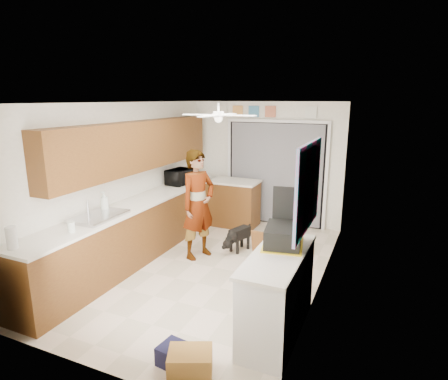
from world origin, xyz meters
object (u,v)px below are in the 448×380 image
(cardboard_box, at_px, (190,363))
(dog, at_px, (240,238))
(paper_towel_roll, at_px, (12,238))
(navy_crate, at_px, (176,355))
(suitcase, at_px, (283,236))
(soap_bottle, at_px, (104,202))
(microwave, at_px, (180,177))
(man, at_px, (198,205))

(cardboard_box, relative_size, dog, 0.71)
(paper_towel_roll, relative_size, navy_crate, 0.80)
(suitcase, bearing_deg, paper_towel_roll, -164.20)
(soap_bottle, bearing_deg, paper_towel_roll, -89.48)
(navy_crate, bearing_deg, suitcase, 58.13)
(microwave, xyz_separation_m, cardboard_box, (2.11, -3.48, -0.96))
(navy_crate, distance_m, man, 2.73)
(man, bearing_deg, paper_towel_roll, -179.43)
(microwave, bearing_deg, dog, -103.09)
(microwave, bearing_deg, soap_bottle, -176.84)
(microwave, xyz_separation_m, suitcase, (2.64, -2.22, -0.03))
(dog, bearing_deg, man, -118.08)
(paper_towel_roll, relative_size, man, 0.14)
(navy_crate, relative_size, dog, 0.55)
(man, bearing_deg, soap_bottle, 157.97)
(microwave, height_order, man, man)
(microwave, bearing_deg, man, -131.73)
(paper_towel_roll, xyz_separation_m, navy_crate, (1.97, 0.13, -0.97))
(microwave, relative_size, dog, 0.91)
(soap_bottle, relative_size, suitcase, 0.60)
(microwave, height_order, navy_crate, microwave)
(suitcase, bearing_deg, cardboard_box, -122.71)
(paper_towel_roll, bearing_deg, cardboard_box, 1.31)
(microwave, distance_m, paper_towel_roll, 3.53)
(paper_towel_roll, height_order, suitcase, paper_towel_roll)
(man, bearing_deg, suitcase, -104.04)
(microwave, relative_size, man, 0.30)
(suitcase, xyz_separation_m, navy_crate, (-0.73, -1.18, -0.95))
(cardboard_box, xyz_separation_m, dog, (-0.67, 3.00, 0.10))
(soap_bottle, height_order, navy_crate, soap_bottle)
(cardboard_box, bearing_deg, man, 115.69)
(microwave, xyz_separation_m, navy_crate, (1.90, -3.40, -0.99))
(paper_towel_roll, xyz_separation_m, suitcase, (2.71, 1.31, -0.02))
(suitcase, distance_m, cardboard_box, 1.65)
(navy_crate, distance_m, dog, 2.96)
(man, bearing_deg, dog, -24.97)
(cardboard_box, bearing_deg, dog, 102.65)
(suitcase, height_order, man, man)
(paper_towel_roll, relative_size, dog, 0.44)
(paper_towel_roll, distance_m, navy_crate, 2.20)
(soap_bottle, height_order, man, man)
(cardboard_box, bearing_deg, suitcase, 67.26)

